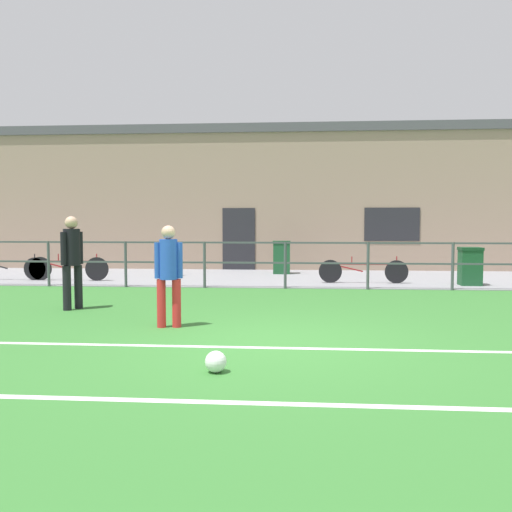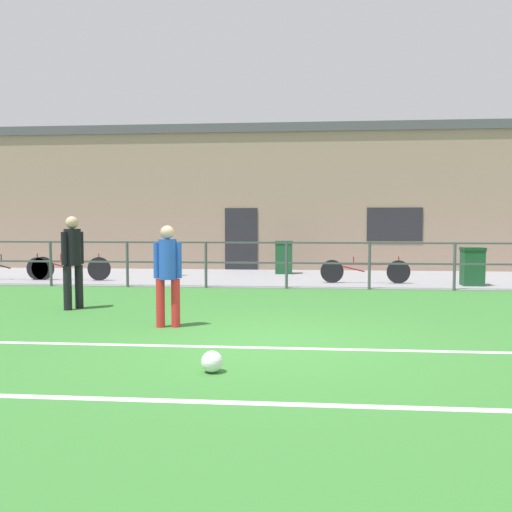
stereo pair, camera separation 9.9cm
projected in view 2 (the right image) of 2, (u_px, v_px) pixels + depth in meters
name	position (u px, v px, depth m)	size (l,w,h in m)	color
ground	(272.00, 344.00, 7.37)	(60.00, 44.00, 0.04)	#33702D
field_line_touchline	(270.00, 348.00, 7.07)	(36.00, 0.11, 0.00)	white
field_line_hash	(255.00, 403.00, 4.91)	(36.00, 0.11, 0.00)	white
pavement_strip	(289.00, 278.00, 15.81)	(48.00, 5.00, 0.02)	gray
perimeter_fence	(287.00, 258.00, 13.28)	(36.07, 0.07, 1.15)	#474C51
clubhouse_facade	(292.00, 198.00, 19.33)	(28.00, 2.56, 4.92)	gray
player_goalkeeper	(73.00, 257.00, 10.16)	(0.31, 0.43, 1.74)	black
player_striker	(168.00, 270.00, 8.42)	(0.43, 0.28, 1.58)	red
soccer_ball_match	(212.00, 362.00, 5.92)	(0.24, 0.24, 0.24)	white
spectator_child	(171.00, 254.00, 16.17)	(0.32, 0.20, 1.16)	#232D4C
bicycle_parked_0	(365.00, 271.00, 14.32)	(2.34, 0.04, 0.71)	black
bicycle_parked_1	(71.00, 268.00, 15.03)	(2.26, 0.04, 0.75)	black
bicycle_parked_2	(11.00, 268.00, 15.19)	(2.19, 0.04, 0.73)	black
trash_bin_0	(472.00, 266.00, 13.80)	(0.55, 0.46, 0.97)	#194C28
trash_bin_1	(284.00, 257.00, 16.94)	(0.54, 0.46, 1.02)	#194C28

